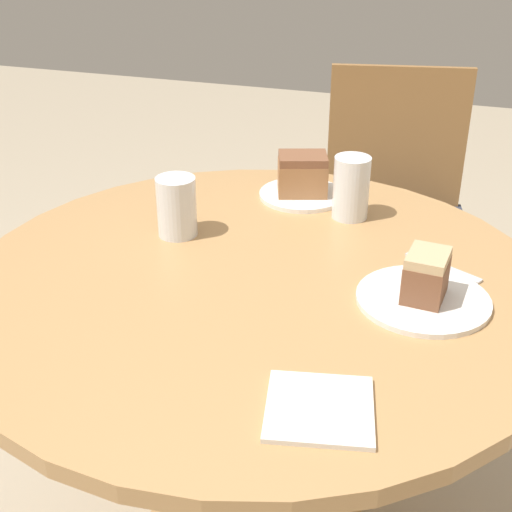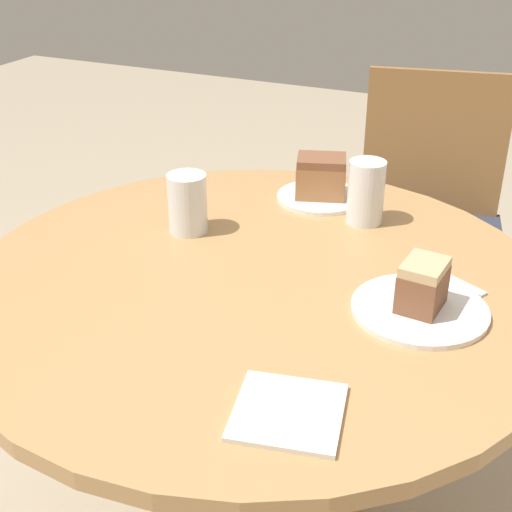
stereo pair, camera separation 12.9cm
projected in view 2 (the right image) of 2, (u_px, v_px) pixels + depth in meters
The scene contains 10 objects.
table at pixel (256, 354), 1.39m from camera, with size 1.08×1.08×0.74m.
chair at pixel (426, 222), 2.11m from camera, with size 0.51×0.48×0.91m.
plate_near at pixel (419, 310), 1.19m from camera, with size 0.23×0.23×0.01m.
plate_far at pixel (320, 197), 1.62m from camera, with size 0.19×0.19×0.01m.
cake_slice_near at pixel (422, 286), 1.17m from camera, with size 0.07×0.09×0.08m.
cake_slice_far at pixel (321, 176), 1.60m from camera, with size 0.13×0.11×0.09m.
glass_lemonade at pixel (188, 206), 1.45m from camera, with size 0.08×0.08×0.12m.
glass_water at pixel (366, 196), 1.49m from camera, with size 0.08×0.08×0.13m.
napkin_stack at pixel (288, 412), 0.97m from camera, with size 0.17×0.17×0.01m.
fork at pixel (448, 278), 1.30m from camera, with size 0.15×0.09×0.00m.
Camera 2 is at (0.47, -1.04, 1.38)m, focal length 50.00 mm.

